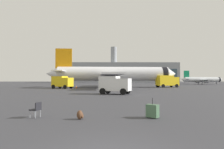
{
  "coord_description": "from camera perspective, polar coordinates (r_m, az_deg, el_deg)",
  "views": [
    {
      "loc": [
        0.0,
        -5.12,
        2.13
      ],
      "look_at": [
        0.45,
        28.65,
        3.0
      ],
      "focal_mm": 31.0,
      "sensor_mm": 36.0,
      "label": 1
    }
  ],
  "objects": [
    {
      "name": "airplane_taxiing",
      "position": [
        95.28,
        25.07,
        -1.36
      ],
      "size": [
        20.46,
        18.53,
        6.01
      ],
      "color": "silver",
      "rests_on": "ground"
    },
    {
      "name": "traveller_backpack",
      "position": [
        10.66,
        -9.41,
        -11.7
      ],
      "size": [
        0.36,
        0.4,
        0.48
      ],
      "color": "brown",
      "rests_on": "ground"
    },
    {
      "name": "gate_chair",
      "position": [
        11.72,
        -21.42,
        -9.37
      ],
      "size": [
        0.61,
        0.61,
        0.86
      ],
      "color": "black",
      "rests_on": "ground"
    },
    {
      "name": "safety_cone_near",
      "position": [
        60.19,
        -0.82,
        -3.2
      ],
      "size": [
        0.44,
        0.44,
        0.66
      ],
      "color": "#F2590C",
      "rests_on": "ground"
    },
    {
      "name": "safety_cone_mid",
      "position": [
        47.89,
        -10.46,
        -3.65
      ],
      "size": [
        0.44,
        0.44,
        0.6
      ],
      "color": "#F2590C",
      "rests_on": "ground"
    },
    {
      "name": "terminal_building",
      "position": [
        142.46,
        2.47,
        0.57
      ],
      "size": [
        82.39,
        16.84,
        26.14
      ],
      "color": "gray",
      "rests_on": "ground"
    },
    {
      "name": "service_truck",
      "position": [
        46.74,
        -14.49,
        -2.07
      ],
      "size": [
        5.28,
        4.13,
        2.9
      ],
      "color": "yellow",
      "rests_on": "ground"
    },
    {
      "name": "fuel_truck",
      "position": [
        54.51,
        15.94,
        -1.8
      ],
      "size": [
        6.44,
        4.12,
        3.2
      ],
      "color": "yellow",
      "rests_on": "ground"
    },
    {
      "name": "rolling_suitcase",
      "position": [
        11.1,
        11.86,
        -10.45
      ],
      "size": [
        0.75,
        0.71,
        1.1
      ],
      "color": "#476B4C",
      "rests_on": "ground"
    },
    {
      "name": "cargo_van",
      "position": [
        28.07,
        0.81,
        -2.86
      ],
      "size": [
        4.83,
        3.62,
        2.6
      ],
      "color": "white",
      "rests_on": "ground"
    },
    {
      "name": "airplane_at_gate",
      "position": [
        52.89,
        0.2,
        0.18
      ],
      "size": [
        35.73,
        32.19,
        10.5
      ],
      "color": "white",
      "rests_on": "ground"
    }
  ]
}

